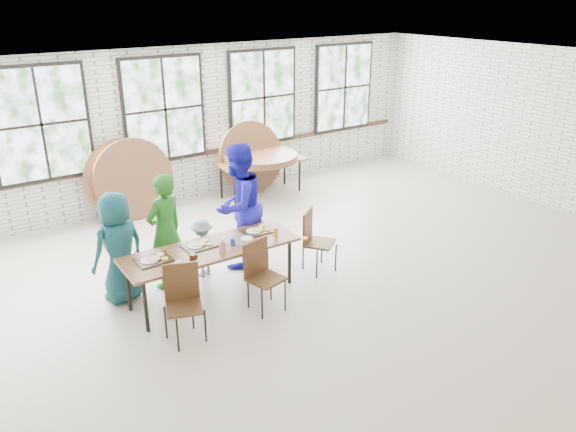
# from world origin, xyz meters

# --- Properties ---
(room) EXTENTS (12.00, 12.00, 12.00)m
(room) POSITION_xyz_m (0.00, 4.44, 1.83)
(room) COLOR #BCAC95
(room) RESTS_ON ground
(dining_table) EXTENTS (2.42, 0.86, 0.74)m
(dining_table) POSITION_xyz_m (-1.06, 0.69, 0.69)
(dining_table) COLOR brown
(dining_table) RESTS_ON ground
(chair_near_left) EXTENTS (0.54, 0.53, 0.95)m
(chair_near_left) POSITION_xyz_m (-1.79, 0.04, 0.56)
(chair_near_left) COLOR #4B2F19
(chair_near_left) RESTS_ON ground
(chair_near_right) EXTENTS (0.50, 0.49, 0.95)m
(chair_near_right) POSITION_xyz_m (-0.67, 0.07, 0.56)
(chair_near_right) COLOR #4B2F19
(chair_near_right) RESTS_ON ground
(chair_spare) EXTENTS (0.58, 0.58, 0.95)m
(chair_spare) POSITION_xyz_m (0.56, 0.54, 0.56)
(chair_spare) COLOR #4B2F19
(chair_spare) RESTS_ON ground
(adult_teal) EXTENTS (0.85, 0.66, 1.54)m
(adult_teal) POSITION_xyz_m (-2.10, 1.34, 0.77)
(adult_teal) COLOR navy
(adult_teal) RESTS_ON ground
(adult_green) EXTENTS (0.71, 0.58, 1.67)m
(adult_green) POSITION_xyz_m (-1.42, 1.34, 0.84)
(adult_green) COLOR #20661B
(adult_green) RESTS_ON ground
(toddler) EXTENTS (0.62, 0.43, 0.88)m
(toddler) POSITION_xyz_m (-0.88, 1.34, 0.44)
(toddler) COLOR #141F41
(toddler) RESTS_ON ground
(adult_blue) EXTENTS (1.15, 1.05, 1.91)m
(adult_blue) POSITION_xyz_m (-0.24, 1.34, 0.96)
(adult_blue) COLOR #1C1ABA
(adult_blue) RESTS_ON ground
(storage_table) EXTENTS (1.87, 0.93, 0.74)m
(storage_table) POSITION_xyz_m (1.73, 3.83, 0.69)
(storage_table) COLOR brown
(storage_table) RESTS_ON ground
(tabletop_clutter) EXTENTS (2.03, 0.58, 0.11)m
(tabletop_clutter) POSITION_xyz_m (-0.96, 0.67, 0.77)
(tabletop_clutter) COLOR black
(tabletop_clutter) RESTS_ON dining_table
(round_tops_stacked) EXTENTS (1.50, 1.50, 0.13)m
(round_tops_stacked) POSITION_xyz_m (1.73, 3.83, 0.80)
(round_tops_stacked) COLOR brown
(round_tops_stacked) RESTS_ON storage_table
(round_tops_leaning) EXTENTS (4.15, 0.48, 1.48)m
(round_tops_leaning) POSITION_xyz_m (-0.04, 4.15, 0.74)
(round_tops_leaning) COLOR brown
(round_tops_leaning) RESTS_ON ground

